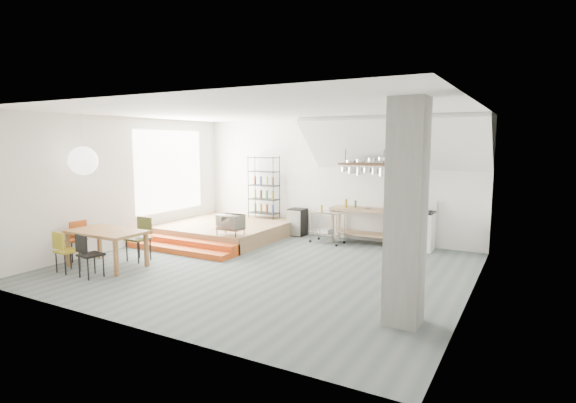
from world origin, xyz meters
The scene contains 26 objects.
floor centered at (0.00, 0.00, 0.00)m, with size 8.00×8.00×0.00m, color #505B5D.
wall_back centered at (0.00, 3.50, 1.60)m, with size 8.00×0.04×3.20m, color silver.
wall_left centered at (-4.00, 0.00, 1.60)m, with size 0.04×7.00×3.20m, color silver.
wall_right centered at (4.00, 0.00, 1.60)m, with size 0.04×7.00×3.20m, color silver.
ceiling centered at (0.00, 0.00, 3.20)m, with size 8.00×7.00×0.02m, color white.
slope_ceiling centered at (1.80, 2.90, 2.55)m, with size 4.40×1.80×0.15m, color white.
window_pane centered at (-3.98, 1.50, 1.80)m, with size 0.02×2.50×2.20m, color white.
platform centered at (-2.50, 2.00, 0.20)m, with size 3.00×3.00×0.40m, color olive.
step_lower centered at (-2.50, 0.05, 0.07)m, with size 3.00×0.35×0.13m, color #D75119.
step_upper centered at (-2.50, 0.40, 0.13)m, with size 3.00×0.35×0.27m, color #D75119.
concrete_column centered at (3.30, -1.50, 1.60)m, with size 0.50×0.50×3.20m, color slate.
kitchen_counter centered at (1.10, 3.15, 0.63)m, with size 1.80×0.60×0.91m.
stove centered at (2.50, 3.16, 0.48)m, with size 0.60×0.60×1.18m.
pot_rack centered at (1.13, 2.92, 1.98)m, with size 1.20×0.50×1.43m.
wire_shelving centered at (-2.00, 3.20, 1.33)m, with size 0.88×0.38×1.80m.
microwave_shelf centered at (-1.40, 0.75, 0.55)m, with size 0.60×0.40×0.16m.
paper_lantern centered at (-3.49, -1.55, 2.20)m, with size 0.60×0.60×0.60m, color white.
dining_table centered at (-2.89, -1.55, 0.69)m, with size 1.62×0.91×0.77m.
chair_mustard centered at (-3.25, -2.28, 0.50)m, with size 0.40×0.40×0.84m.
chair_black centered at (-2.55, -2.28, 0.51)m, with size 0.44×0.44×0.86m.
chair_olive centered at (-2.69, -0.81, 0.57)m, with size 0.44×0.44×0.95m.
chair_red centered at (-3.88, -1.55, 0.54)m, with size 0.44×0.44×0.90m.
rolling_cart centered at (0.23, 2.70, 0.54)m, with size 0.89×0.57×0.83m.
mini_fridge centered at (-0.90, 3.20, 0.38)m, with size 0.44×0.44×0.75m, color black.
microwave centered at (-1.40, 0.75, 0.73)m, with size 0.60×0.40×0.33m, color beige.
bowl centered at (1.16, 3.10, 0.93)m, with size 0.20×0.20×0.05m, color silver.
Camera 1 is at (4.86, -7.72, 2.59)m, focal length 28.00 mm.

